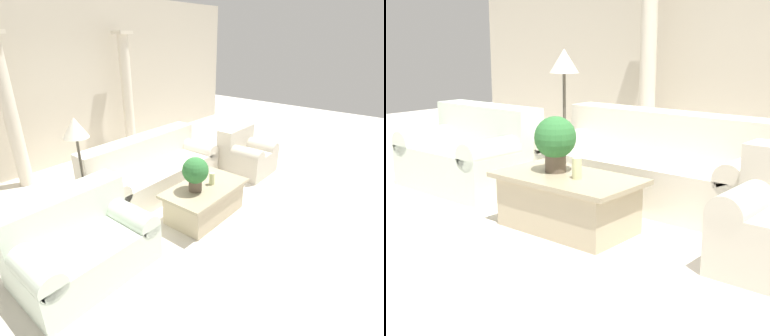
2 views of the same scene
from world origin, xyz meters
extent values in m
plane|color=silver|center=(0.00, 0.00, 0.00)|extent=(16.00, 16.00, 0.00)
cube|color=beige|center=(0.00, 3.01, 1.60)|extent=(10.00, 0.06, 3.20)
cube|color=beige|center=(0.00, 0.67, 0.23)|extent=(2.31, 0.97, 0.46)
cube|color=beige|center=(0.00, 0.98, 0.67)|extent=(2.31, 0.34, 0.42)
cylinder|color=beige|center=(-1.01, 0.67, 0.48)|extent=(0.28, 0.97, 0.28)
cylinder|color=beige|center=(1.02, 0.67, 0.48)|extent=(0.28, 0.97, 0.28)
cube|color=silver|center=(-1.85, -0.14, 0.23)|extent=(1.40, 0.97, 0.46)
cube|color=silver|center=(-1.85, 0.18, 0.67)|extent=(1.40, 0.34, 0.42)
cylinder|color=silver|center=(-2.41, -0.14, 0.48)|extent=(0.28, 0.97, 0.28)
cylinder|color=silver|center=(-1.28, -0.14, 0.48)|extent=(0.28, 0.97, 0.28)
cube|color=tan|center=(-0.10, -0.46, 0.21)|extent=(1.10, 0.63, 0.43)
cube|color=tan|center=(-0.10, -0.46, 0.45)|extent=(1.25, 0.71, 0.04)
cylinder|color=brown|center=(-0.28, -0.42, 0.54)|extent=(0.18, 0.18, 0.15)
sphere|color=#2D6B33|center=(-0.28, -0.42, 0.77)|extent=(0.36, 0.36, 0.36)
cylinder|color=beige|center=(0.02, -0.49, 0.56)|extent=(0.08, 0.08, 0.18)
cylinder|color=#4C473D|center=(-1.23, 0.77, 0.01)|extent=(0.22, 0.22, 0.03)
cylinder|color=#4C473D|center=(-1.23, 0.77, 0.63)|extent=(0.04, 0.04, 1.20)
cone|color=silver|center=(-1.23, 0.77, 1.36)|extent=(0.33, 0.33, 0.26)
cylinder|color=beige|center=(-1.30, 2.60, 1.23)|extent=(0.23, 0.23, 2.45)
cylinder|color=beige|center=(1.10, 2.60, 1.23)|extent=(0.23, 0.23, 2.45)
cube|color=beige|center=(1.10, 2.60, 2.48)|extent=(0.32, 0.32, 0.06)
cube|color=beige|center=(1.64, -0.16, 0.22)|extent=(0.85, 0.86, 0.45)
cube|color=beige|center=(1.64, 0.12, 0.65)|extent=(0.85, 0.30, 0.39)
cylinder|color=beige|center=(1.35, -0.16, 0.46)|extent=(0.28, 0.86, 0.28)
cylinder|color=beige|center=(1.93, -0.16, 0.46)|extent=(0.28, 0.86, 0.28)
camera|label=1|loc=(-3.13, -2.70, 2.43)|focal=28.00mm
camera|label=2|loc=(2.76, -3.74, 1.58)|focal=50.00mm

